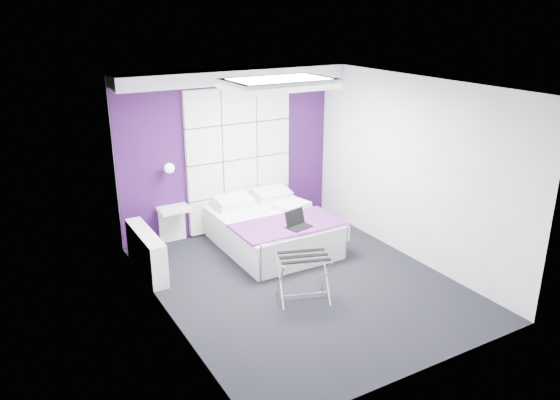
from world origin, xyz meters
The scene contains 15 objects.
floor centered at (0.00, 0.00, 0.00)m, with size 4.40×4.40×0.00m, color black.
ceiling centered at (0.00, 0.00, 2.60)m, with size 4.40×4.40×0.00m, color white.
wall_back centered at (0.00, 2.20, 1.30)m, with size 3.60×3.60×0.00m, color silver.
wall_left centered at (-1.80, 0.00, 1.30)m, with size 4.40×4.40×0.00m, color silver.
wall_right centered at (1.80, 0.00, 1.30)m, with size 4.40×4.40×0.00m, color silver.
accent_wall centered at (0.00, 2.19, 1.30)m, with size 3.58×0.02×2.58m, color #320F42.
soffit centered at (0.00, 1.95, 2.50)m, with size 3.58×0.50×0.20m, color white.
headboard centered at (0.15, 2.14, 1.17)m, with size 1.80×0.08×2.30m, color silver, non-canonical shape.
skylight centered at (0.00, 0.60, 2.55)m, with size 1.36×0.86×0.12m, color white, non-canonical shape.
wall_lamp centered at (-1.05, 2.06, 1.22)m, with size 0.15×0.15×0.15m, color white.
radiator centered at (-1.69, 1.30, 0.30)m, with size 0.22×1.20×0.60m, color white.
bed centered at (0.22, 1.20, 0.28)m, with size 1.56×1.87×0.66m.
nightstand centered at (-1.02, 2.02, 0.57)m, with size 0.47×0.36×0.05m, color white.
luggage_rack centered at (-0.22, -0.39, 0.30)m, with size 0.60×0.45×0.60m.
laptop centered at (0.29, 0.59, 0.59)m, with size 0.34×0.24×0.24m.
Camera 1 is at (-3.48, -5.49, 3.45)m, focal length 35.00 mm.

